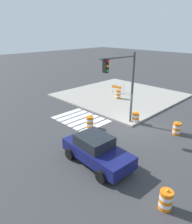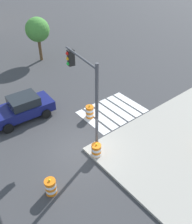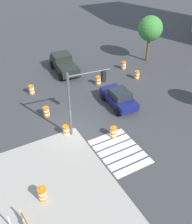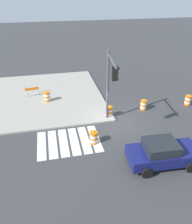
{
  "view_description": "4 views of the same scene",
  "coord_description": "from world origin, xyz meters",
  "px_view_note": "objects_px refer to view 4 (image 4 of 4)",
  "views": [
    {
      "loc": [
        -8.39,
        12.23,
        7.07
      ],
      "look_at": [
        1.84,
        2.11,
        1.38
      ],
      "focal_mm": 33.08,
      "sensor_mm": 36.0,
      "label": 1
    },
    {
      "loc": [
        -5.87,
        -8.55,
        10.4
      ],
      "look_at": [
        2.05,
        1.27,
        1.15
      ],
      "focal_mm": 38.92,
      "sensor_mm": 36.0,
      "label": 2
    },
    {
      "loc": [
        15.35,
        -6.56,
        13.7
      ],
      "look_at": [
        -0.26,
        2.15,
        0.85
      ],
      "focal_mm": 41.17,
      "sensor_mm": 36.0,
      "label": 3
    },
    {
      "loc": [
        4.82,
        14.22,
        9.5
      ],
      "look_at": [
        1.9,
        1.16,
        1.79
      ],
      "focal_mm": 35.11,
      "sensor_mm": 36.0,
      "label": 4
    }
  ],
  "objects_px": {
    "traffic_light_pole": "(111,79)",
    "traffic_barrel_on_sidewalk": "(47,96)",
    "traffic_barrel_median_far": "(109,112)",
    "traffic_barrel_opposite_curb": "(94,138)",
    "traffic_barrel_crosswalk_end": "(144,105)",
    "traffic_barrel_lane_center": "(188,100)",
    "construction_barricade": "(32,90)",
    "sports_car": "(163,153)"
  },
  "relations": [
    {
      "from": "traffic_light_pole",
      "to": "traffic_barrel_on_sidewalk",
      "type": "bearing_deg",
      "value": -48.88
    },
    {
      "from": "traffic_barrel_median_far",
      "to": "traffic_barrel_opposite_curb",
      "type": "xyz_separation_m",
      "value": [
        2.01,
        3.22,
        0.0
      ]
    },
    {
      "from": "traffic_barrel_crosswalk_end",
      "to": "traffic_barrel_median_far",
      "type": "relative_size",
      "value": 1.0
    },
    {
      "from": "traffic_barrel_crosswalk_end",
      "to": "traffic_barrel_median_far",
      "type": "distance_m",
      "value": 3.3
    },
    {
      "from": "traffic_barrel_lane_center",
      "to": "construction_barricade",
      "type": "distance_m",
      "value": 14.77
    },
    {
      "from": "sports_car",
      "to": "traffic_barrel_crosswalk_end",
      "type": "bearing_deg",
      "value": -104.03
    },
    {
      "from": "traffic_barrel_crosswalk_end",
      "to": "traffic_barrel_opposite_curb",
      "type": "height_order",
      "value": "same"
    },
    {
      "from": "sports_car",
      "to": "traffic_barrel_crosswalk_end",
      "type": "relative_size",
      "value": 4.31
    },
    {
      "from": "traffic_barrel_median_far",
      "to": "traffic_light_pole",
      "type": "bearing_deg",
      "value": 73.85
    },
    {
      "from": "traffic_light_pole",
      "to": "traffic_barrel_median_far",
      "type": "bearing_deg",
      "value": -106.15
    },
    {
      "from": "traffic_barrel_lane_center",
      "to": "traffic_barrel_crosswalk_end",
      "type": "bearing_deg",
      "value": -0.32
    },
    {
      "from": "traffic_barrel_opposite_curb",
      "to": "construction_barricade",
      "type": "distance_m",
      "value": 9.58
    },
    {
      "from": "traffic_barrel_opposite_curb",
      "to": "traffic_light_pole",
      "type": "height_order",
      "value": "traffic_light_pole"
    },
    {
      "from": "construction_barricade",
      "to": "traffic_light_pole",
      "type": "bearing_deg",
      "value": 131.25
    },
    {
      "from": "traffic_barrel_median_far",
      "to": "traffic_barrel_opposite_curb",
      "type": "relative_size",
      "value": 1.0
    },
    {
      "from": "construction_barricade",
      "to": "traffic_barrel_lane_center",
      "type": "bearing_deg",
      "value": 160.84
    },
    {
      "from": "traffic_barrel_crosswalk_end",
      "to": "traffic_barrel_lane_center",
      "type": "bearing_deg",
      "value": 179.68
    },
    {
      "from": "traffic_barrel_median_far",
      "to": "traffic_barrel_lane_center",
      "type": "height_order",
      "value": "same"
    },
    {
      "from": "traffic_barrel_lane_center",
      "to": "traffic_barrel_opposite_curb",
      "type": "relative_size",
      "value": 1.0
    },
    {
      "from": "traffic_barrel_on_sidewalk",
      "to": "construction_barricade",
      "type": "distance_m",
      "value": 2.1
    },
    {
      "from": "sports_car",
      "to": "traffic_barrel_lane_center",
      "type": "relative_size",
      "value": 4.31
    },
    {
      "from": "sports_car",
      "to": "construction_barricade",
      "type": "distance_m",
      "value": 13.92
    },
    {
      "from": "traffic_barrel_lane_center",
      "to": "traffic_light_pole",
      "type": "relative_size",
      "value": 0.19
    },
    {
      "from": "traffic_barrel_median_far",
      "to": "traffic_barrel_opposite_curb",
      "type": "height_order",
      "value": "same"
    },
    {
      "from": "construction_barricade",
      "to": "traffic_barrel_median_far",
      "type": "bearing_deg",
      "value": 140.07
    },
    {
      "from": "traffic_barrel_median_far",
      "to": "traffic_barrel_lane_center",
      "type": "bearing_deg",
      "value": -176.47
    },
    {
      "from": "construction_barricade",
      "to": "traffic_barrel_on_sidewalk",
      "type": "bearing_deg",
      "value": 131.69
    },
    {
      "from": "traffic_barrel_opposite_curb",
      "to": "traffic_barrel_median_far",
      "type": "bearing_deg",
      "value": -121.98
    },
    {
      "from": "traffic_barrel_median_far",
      "to": "construction_barricade",
      "type": "xyz_separation_m",
      "value": [
        6.35,
        -5.31,
        0.27
      ]
    },
    {
      "from": "traffic_barrel_crosswalk_end",
      "to": "traffic_barrel_median_far",
      "type": "height_order",
      "value": "same"
    },
    {
      "from": "traffic_light_pole",
      "to": "traffic_barrel_opposite_curb",
      "type": "bearing_deg",
      "value": 48.08
    },
    {
      "from": "traffic_barrel_crosswalk_end",
      "to": "traffic_light_pole",
      "type": "height_order",
      "value": "traffic_light_pole"
    },
    {
      "from": "traffic_barrel_lane_center",
      "to": "construction_barricade",
      "type": "bearing_deg",
      "value": -19.16
    },
    {
      "from": "sports_car",
      "to": "construction_barricade",
      "type": "height_order",
      "value": "sports_car"
    },
    {
      "from": "traffic_barrel_crosswalk_end",
      "to": "traffic_barrel_lane_center",
      "type": "distance_m",
      "value": 4.34
    },
    {
      "from": "sports_car",
      "to": "traffic_barrel_opposite_curb",
      "type": "distance_m",
      "value": 4.64
    },
    {
      "from": "traffic_barrel_median_far",
      "to": "construction_barricade",
      "type": "relative_size",
      "value": 0.77
    },
    {
      "from": "construction_barricade",
      "to": "sports_car",
      "type": "bearing_deg",
      "value": 124.92
    },
    {
      "from": "traffic_barrel_crosswalk_end",
      "to": "construction_barricade",
      "type": "xyz_separation_m",
      "value": [
        9.61,
        -4.82,
        0.27
      ]
    },
    {
      "from": "construction_barricade",
      "to": "traffic_light_pole",
      "type": "relative_size",
      "value": 0.24
    },
    {
      "from": "sports_car",
      "to": "construction_barricade",
      "type": "bearing_deg",
      "value": -55.08
    },
    {
      "from": "traffic_barrel_crosswalk_end",
      "to": "traffic_light_pole",
      "type": "relative_size",
      "value": 0.19
    }
  ]
}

